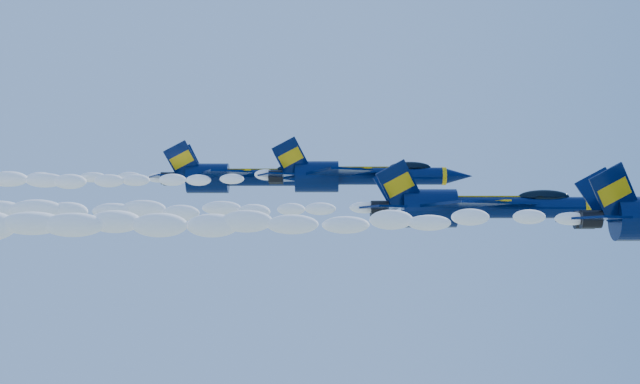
{
  "coord_description": "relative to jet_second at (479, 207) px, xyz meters",
  "views": [
    {
      "loc": [
        -7.2,
        -68.26,
        148.85
      ],
      "look_at": [
        -7.33,
        0.77,
        153.94
      ],
      "focal_mm": 50.0,
      "sensor_mm": 36.0,
      "label": 1
    }
  ],
  "objects": [
    {
      "name": "smoke_trail_jet_lead",
      "position": [
        -25.56,
        -12.37,
        -1.81
      ],
      "size": [
        58.57,
        2.33,
        2.1
      ],
      "primitive_type": "ellipsoid",
      "color": "white"
    },
    {
      "name": "jet_second",
      "position": [
        0.0,
        0.0,
        0.0
      ],
      "size": [
        18.39,
        15.08,
        6.83
      ],
      "color": "#031038"
    },
    {
      "name": "jet_third",
      "position": [
        -8.5,
        10.58,
        3.28
      ],
      "size": [
        17.42,
        14.29,
        6.47
      ],
      "color": "#031038"
    },
    {
      "name": "jet_fourth",
      "position": [
        -18.57,
        17.59,
        3.78
      ],
      "size": [
        18.12,
        14.86,
        6.73
      ],
      "color": "#031038"
    }
  ]
}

